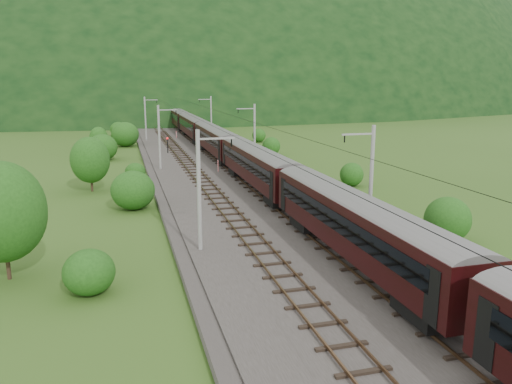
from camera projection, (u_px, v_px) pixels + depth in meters
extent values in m
plane|color=#33541A|center=(288.00, 246.00, 35.01)|extent=(600.00, 600.00, 0.00)
cube|color=#38332D|center=(252.00, 209.00, 44.39)|extent=(14.00, 220.00, 0.30)
cube|color=brown|center=(217.00, 207.00, 43.51)|extent=(0.08, 220.00, 0.15)
cube|color=brown|center=(233.00, 206.00, 43.88)|extent=(0.08, 220.00, 0.15)
cube|color=black|center=(225.00, 208.00, 43.73)|extent=(2.40, 220.00, 0.12)
cube|color=brown|center=(270.00, 204.00, 44.75)|extent=(0.08, 220.00, 0.15)
cube|color=brown|center=(285.00, 203.00, 45.12)|extent=(0.08, 220.00, 0.15)
cube|color=black|center=(277.00, 205.00, 44.96)|extent=(2.40, 220.00, 0.12)
cylinder|color=gray|center=(199.00, 191.00, 32.47)|extent=(0.28, 0.28, 8.00)
cube|color=gray|center=(216.00, 139.00, 32.03)|extent=(2.40, 0.12, 0.12)
cylinder|color=black|center=(231.00, 143.00, 32.35)|extent=(0.10, 0.10, 0.50)
cylinder|color=gray|center=(159.00, 137.00, 62.58)|extent=(0.28, 0.28, 8.00)
cube|color=gray|center=(168.00, 110.00, 62.14)|extent=(2.40, 0.12, 0.12)
cylinder|color=black|center=(176.00, 112.00, 62.46)|extent=(0.10, 0.10, 0.50)
cylinder|color=gray|center=(145.00, 119.00, 92.69)|extent=(0.28, 0.28, 8.00)
cube|color=gray|center=(151.00, 100.00, 92.25)|extent=(2.40, 0.12, 0.12)
cylinder|color=black|center=(157.00, 102.00, 92.57)|extent=(0.10, 0.10, 0.50)
cylinder|color=gray|center=(138.00, 109.00, 122.80)|extent=(0.28, 0.28, 8.00)
cube|color=gray|center=(143.00, 95.00, 122.35)|extent=(2.40, 0.12, 0.12)
cylinder|color=black|center=(147.00, 96.00, 122.68)|extent=(0.10, 0.10, 0.50)
cylinder|color=gray|center=(134.00, 103.00, 152.90)|extent=(0.28, 0.28, 8.00)
cube|color=gray|center=(137.00, 92.00, 152.46)|extent=(2.40, 0.12, 0.12)
cylinder|color=black|center=(141.00, 93.00, 152.78)|extent=(0.10, 0.10, 0.50)
cylinder|color=gray|center=(371.00, 181.00, 35.66)|extent=(0.28, 0.28, 8.00)
cube|color=gray|center=(358.00, 134.00, 34.60)|extent=(2.40, 0.12, 0.12)
cylinder|color=black|center=(345.00, 139.00, 34.41)|extent=(0.10, 0.10, 0.50)
cylinder|color=gray|center=(255.00, 135.00, 65.77)|extent=(0.28, 0.28, 8.00)
cube|color=gray|center=(246.00, 109.00, 64.71)|extent=(2.40, 0.12, 0.12)
cylinder|color=black|center=(238.00, 111.00, 64.52)|extent=(0.10, 0.10, 0.50)
cylinder|color=gray|center=(211.00, 117.00, 95.88)|extent=(0.28, 0.28, 8.00)
cube|color=gray|center=(205.00, 99.00, 94.82)|extent=(2.40, 0.12, 0.12)
cylinder|color=black|center=(199.00, 101.00, 94.63)|extent=(0.10, 0.10, 0.50)
cylinder|color=gray|center=(189.00, 108.00, 125.98)|extent=(0.28, 0.28, 8.00)
cube|color=gray|center=(183.00, 95.00, 124.92)|extent=(2.40, 0.12, 0.12)
cylinder|color=black|center=(179.00, 96.00, 124.73)|extent=(0.10, 0.10, 0.50)
cylinder|color=gray|center=(175.00, 103.00, 156.09)|extent=(0.28, 0.28, 8.00)
cube|color=gray|center=(170.00, 92.00, 155.03)|extent=(2.40, 0.12, 0.12)
cylinder|color=black|center=(167.00, 93.00, 154.84)|extent=(0.10, 0.10, 0.50)
cylinder|color=black|center=(224.00, 131.00, 42.24)|extent=(0.03, 198.00, 0.03)
cylinder|color=black|center=(278.00, 130.00, 43.47)|extent=(0.03, 198.00, 0.03)
ellipsoid|color=black|center=(138.00, 100.00, 279.64)|extent=(504.00, 360.00, 244.00)
cube|color=black|center=(357.00, 225.00, 29.82)|extent=(2.83, 21.48, 2.93)
cylinder|color=slate|center=(358.00, 203.00, 29.53)|extent=(2.83, 21.38, 2.83)
cube|color=black|center=(335.00, 221.00, 29.38)|extent=(0.05, 18.90, 1.12)
cube|color=black|center=(378.00, 217.00, 30.11)|extent=(0.05, 18.90, 1.12)
cube|color=black|center=(428.00, 309.00, 23.17)|extent=(2.15, 3.12, 0.88)
cube|color=black|center=(310.00, 222.00, 37.32)|extent=(2.15, 3.12, 0.88)
cube|color=black|center=(257.00, 164.00, 50.99)|extent=(2.83, 21.48, 2.93)
cylinder|color=slate|center=(257.00, 152.00, 50.70)|extent=(2.83, 21.38, 2.83)
cube|color=black|center=(243.00, 162.00, 50.54)|extent=(0.05, 18.90, 1.12)
cube|color=black|center=(270.00, 160.00, 51.28)|extent=(0.05, 18.90, 1.12)
cube|color=black|center=(279.00, 199.00, 44.33)|extent=(2.15, 3.12, 0.88)
cube|color=black|center=(240.00, 170.00, 58.48)|extent=(2.15, 3.12, 0.88)
cube|color=black|center=(216.00, 140.00, 72.15)|extent=(2.83, 21.48, 2.93)
cylinder|color=slate|center=(216.00, 130.00, 71.86)|extent=(2.83, 21.38, 2.83)
cube|color=black|center=(206.00, 137.00, 71.71)|extent=(0.05, 18.90, 1.12)
cube|color=black|center=(225.00, 137.00, 72.44)|extent=(0.05, 18.90, 1.12)
cube|color=black|center=(227.00, 160.00, 65.50)|extent=(2.15, 3.12, 0.88)
cube|color=black|center=(207.00, 146.00, 79.65)|extent=(2.15, 3.12, 0.88)
cube|color=black|center=(193.00, 126.00, 93.32)|extent=(2.83, 21.48, 2.93)
cylinder|color=slate|center=(193.00, 119.00, 93.03)|extent=(2.83, 21.38, 2.83)
cube|color=black|center=(186.00, 124.00, 92.87)|extent=(0.05, 18.90, 1.12)
cube|color=black|center=(201.00, 124.00, 93.61)|extent=(0.05, 18.90, 1.12)
cube|color=black|center=(200.00, 141.00, 86.66)|extent=(2.15, 3.12, 0.88)
cube|color=black|center=(188.00, 132.00, 100.81)|extent=(2.15, 3.12, 0.88)
cube|color=black|center=(179.00, 117.00, 114.48)|extent=(2.83, 21.48, 2.93)
cylinder|color=slate|center=(179.00, 111.00, 114.19)|extent=(2.83, 21.38, 2.83)
cube|color=black|center=(173.00, 116.00, 114.04)|extent=(0.05, 18.90, 1.12)
cube|color=black|center=(185.00, 116.00, 114.77)|extent=(0.05, 18.90, 1.12)
cube|color=black|center=(183.00, 129.00, 107.83)|extent=(2.15, 3.12, 0.88)
cube|color=black|center=(176.00, 123.00, 121.98)|extent=(2.15, 3.12, 0.88)
cube|color=#111188|center=(166.00, 110.00, 143.92)|extent=(2.83, 17.58, 2.93)
cylinder|color=slate|center=(166.00, 105.00, 143.63)|extent=(2.83, 17.49, 2.83)
cube|color=black|center=(161.00, 108.00, 143.47)|extent=(0.05, 15.47, 1.12)
cube|color=black|center=(171.00, 108.00, 144.21)|extent=(0.05, 15.47, 1.12)
cube|color=black|center=(169.00, 118.00, 138.55)|extent=(2.15, 3.12, 0.88)
cube|color=black|center=(165.00, 115.00, 150.12)|extent=(2.15, 3.12, 0.88)
cube|color=yellow|center=(164.00, 109.00, 152.04)|extent=(2.89, 0.50, 2.64)
cube|color=yellow|center=(169.00, 112.00, 135.88)|extent=(2.89, 0.50, 2.64)
cube|color=black|center=(165.00, 102.00, 146.30)|extent=(0.08, 1.60, 0.88)
cylinder|color=red|center=(176.00, 134.00, 96.81)|extent=(0.14, 0.14, 1.32)
cylinder|color=red|center=(218.00, 166.00, 61.37)|extent=(0.16, 0.16, 1.46)
cylinder|color=black|center=(168.00, 146.00, 76.79)|extent=(0.16, 0.16, 2.22)
sphere|color=red|center=(167.00, 138.00, 76.53)|extent=(0.27, 0.27, 0.27)
ellipsoid|color=#1E4B14|center=(89.00, 272.00, 26.88)|extent=(2.79, 2.79, 2.51)
ellipsoid|color=#1E4B14|center=(133.00, 190.00, 44.43)|extent=(3.90, 3.90, 3.51)
ellipsoid|color=#1E4B14|center=(135.00, 172.00, 57.11)|extent=(2.32, 2.32, 2.09)
ellipsoid|color=#1E4B14|center=(102.00, 147.00, 71.51)|extent=(4.21, 4.21, 3.79)
ellipsoid|color=#1E4B14|center=(125.00, 134.00, 86.22)|extent=(4.71, 4.71, 4.24)
ellipsoid|color=#1E4B14|center=(118.00, 129.00, 101.45)|extent=(3.32, 3.32, 2.99)
ellipsoid|color=#1E4B14|center=(124.00, 125.00, 115.55)|extent=(2.17, 2.17, 1.95)
cylinder|color=black|center=(6.00, 248.00, 28.76)|extent=(0.24, 0.24, 3.80)
ellipsoid|color=#1E4B14|center=(2.00, 212.00, 28.28)|extent=(4.88, 4.88, 5.86)
cylinder|color=black|center=(91.00, 177.00, 51.68)|extent=(0.24, 0.24, 3.10)
ellipsoid|color=#1E4B14|center=(90.00, 160.00, 51.29)|extent=(3.98, 3.98, 4.78)
cylinder|color=black|center=(99.00, 146.00, 79.30)|extent=(0.24, 0.24, 2.22)
ellipsoid|color=#1E4B14|center=(99.00, 138.00, 79.02)|extent=(2.86, 2.86, 3.43)
ellipsoid|color=#1E4B14|center=(447.00, 222.00, 35.62)|extent=(3.28, 3.28, 2.95)
ellipsoid|color=#1E4B14|center=(352.00, 176.00, 54.35)|extent=(2.58, 2.58, 2.32)
ellipsoid|color=#1E4B14|center=(271.00, 147.00, 76.56)|extent=(2.79, 2.79, 2.51)
ellipsoid|color=#1E4B14|center=(259.00, 136.00, 92.48)|extent=(2.52, 2.52, 2.27)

